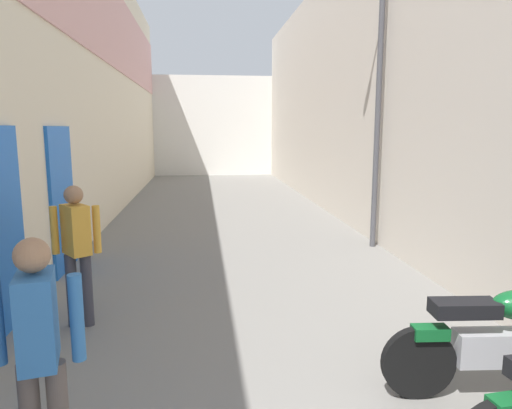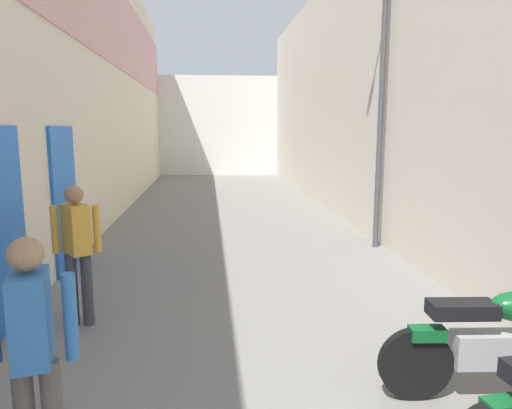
# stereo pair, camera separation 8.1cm
# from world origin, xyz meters

# --- Properties ---
(ground_plane) EXTENTS (38.25, 38.25, 0.00)m
(ground_plane) POSITION_xyz_m (0.00, 9.12, 0.00)
(ground_plane) COLOR slate
(building_left) EXTENTS (0.45, 22.25, 6.53)m
(building_left) POSITION_xyz_m (-2.90, 11.06, 3.29)
(building_left) COLOR beige
(building_left) RESTS_ON ground
(building_right) EXTENTS (0.45, 22.25, 6.12)m
(building_right) POSITION_xyz_m (2.91, 11.12, 3.06)
(building_right) COLOR beige
(building_right) RESTS_ON ground
(building_far_end) EXTENTS (8.41, 2.00, 4.52)m
(building_far_end) POSITION_xyz_m (0.00, 23.25, 2.26)
(building_far_end) COLOR silver
(building_far_end) RESTS_ON ground
(motorcycle_fourth) EXTENTS (1.85, 0.58, 1.04)m
(motorcycle_fourth) POSITION_xyz_m (1.77, 3.81, 0.50)
(motorcycle_fourth) COLOR black
(motorcycle_fourth) RESTS_ON ground
(pedestrian_mid_alley) EXTENTS (0.52, 0.38, 1.57)m
(pedestrian_mid_alley) POSITION_xyz_m (-1.53, 3.19, 0.92)
(pedestrian_mid_alley) COLOR #564C47
(pedestrian_mid_alley) RESTS_ON ground
(pedestrian_further_down) EXTENTS (0.52, 0.39, 1.57)m
(pedestrian_further_down) POSITION_xyz_m (-1.94, 5.64, 0.92)
(pedestrian_further_down) COLOR #383842
(pedestrian_further_down) RESTS_ON ground
(street_lamp) EXTENTS (0.79, 0.18, 4.87)m
(street_lamp) POSITION_xyz_m (2.47, 8.65, 2.83)
(street_lamp) COLOR #47474C
(street_lamp) RESTS_ON ground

